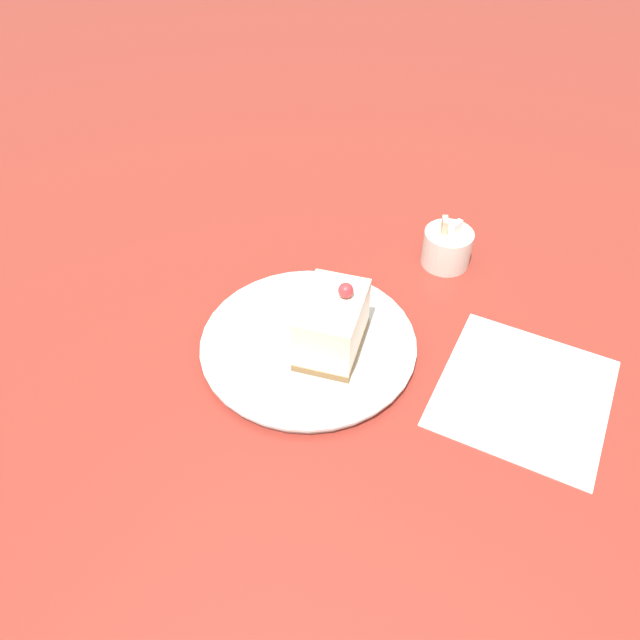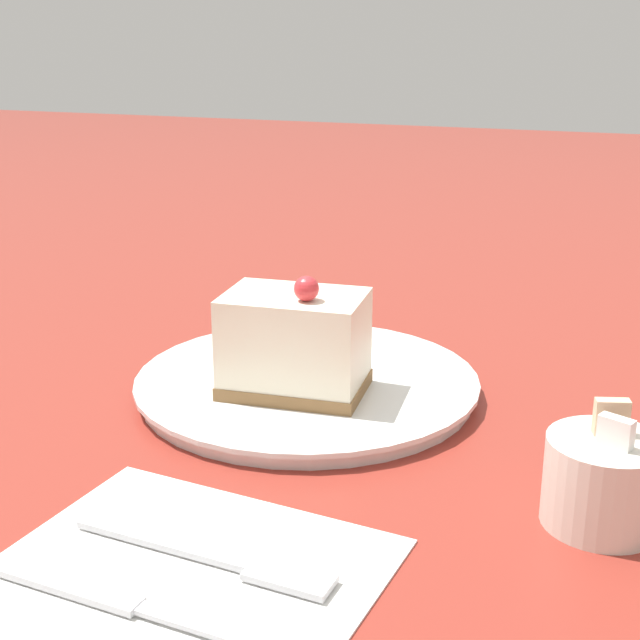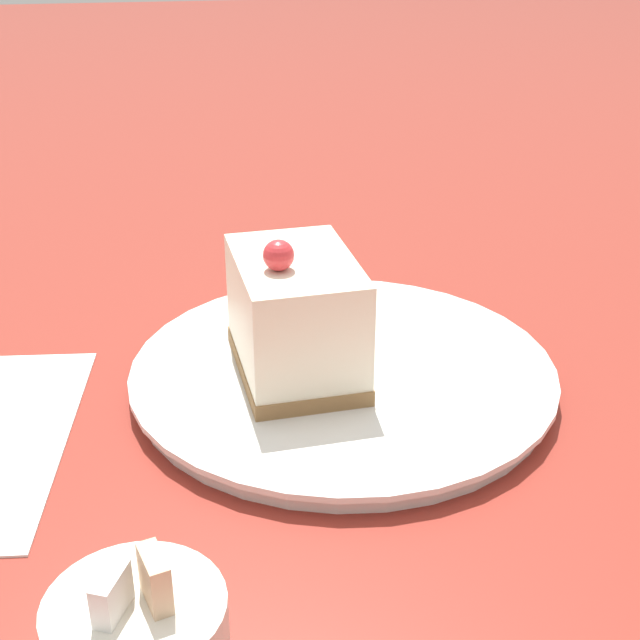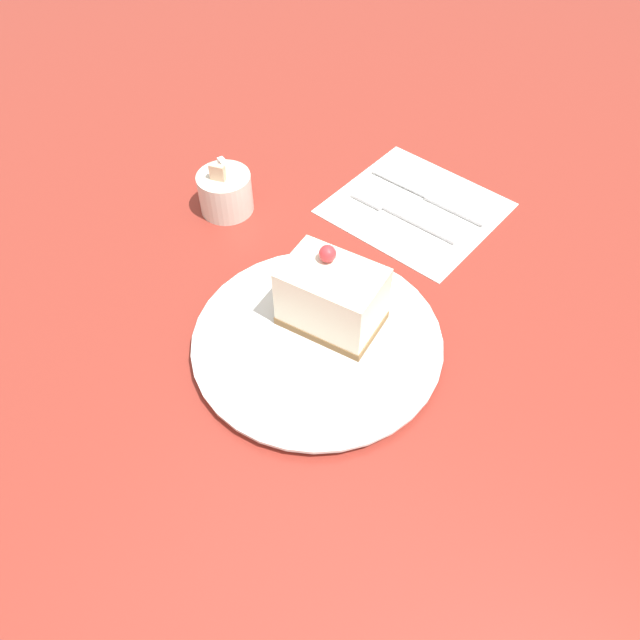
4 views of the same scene
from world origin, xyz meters
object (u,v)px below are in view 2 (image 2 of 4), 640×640
object	(u,v)px
sugar_bowl	(604,481)
knife	(111,599)
cake_slice	(295,343)
fork	(222,559)
plate	(307,383)

from	to	relation	value
sugar_bowl	knife	bearing A→B (deg)	-52.76
cake_slice	sugar_bowl	xyz separation A→B (m)	(0.09, 0.23, -0.03)
cake_slice	fork	xyz separation A→B (m)	(0.21, 0.04, -0.05)
knife	sugar_bowl	distance (m)	0.29
fork	sugar_bowl	bearing A→B (deg)	126.29
plate	knife	xyz separation A→B (m)	(0.30, 0.01, -0.00)
plate	knife	distance (m)	0.30
cake_slice	sugar_bowl	bearing A→B (deg)	63.47
sugar_bowl	fork	bearing A→B (deg)	-57.64
cake_slice	plate	bearing A→B (deg)	178.95
fork	plate	bearing A→B (deg)	-165.55
cake_slice	knife	size ratio (longest dim) A/B	0.62
fork	sugar_bowl	xyz separation A→B (m)	(-0.12, 0.19, 0.02)
knife	plate	bearing A→B (deg)	-174.48
cake_slice	fork	world-z (taller)	cake_slice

